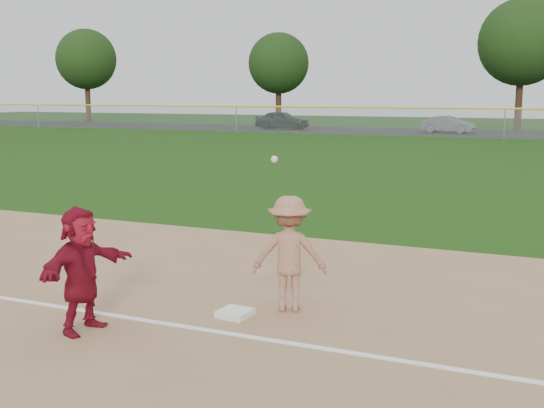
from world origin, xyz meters
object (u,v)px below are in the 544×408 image
at_px(car_left, 282,120).
at_px(car_mid, 448,124).
at_px(base_runner, 81,269).
at_px(first_base, 235,313).

bearing_deg(car_left, car_mid, -89.76).
distance_m(base_runner, car_mid, 46.79).
bearing_deg(car_mid, base_runner, -168.26).
relative_size(first_base, car_left, 0.09).
relative_size(base_runner, car_mid, 0.41).
height_order(base_runner, car_left, base_runner).
height_order(first_base, base_runner, base_runner).
distance_m(base_runner, car_left, 49.71).
xyz_separation_m(first_base, car_left, (-18.53, 45.43, 0.71)).
xyz_separation_m(base_runner, car_left, (-17.02, 46.70, -0.04)).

